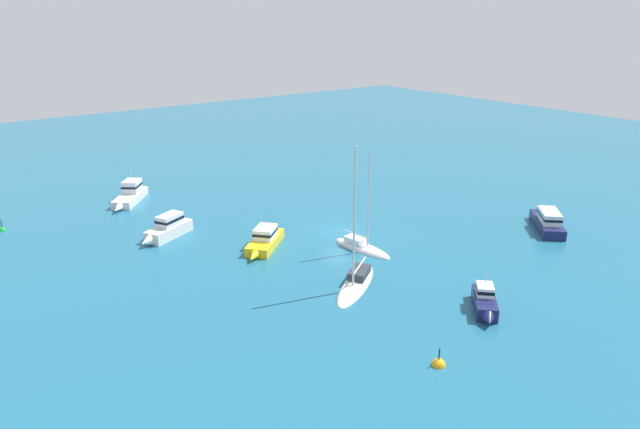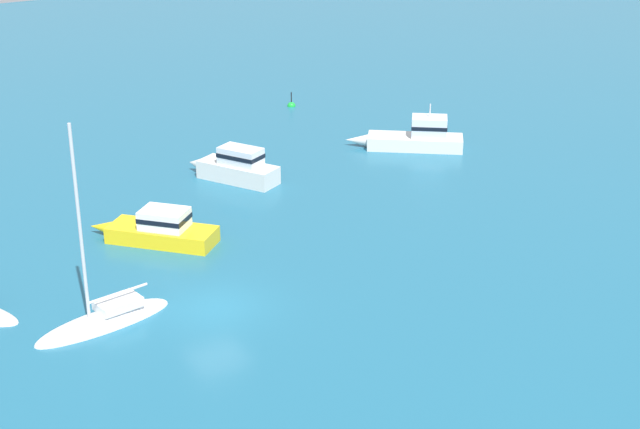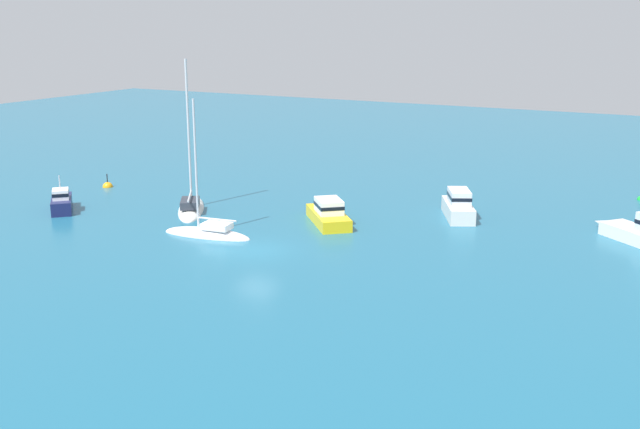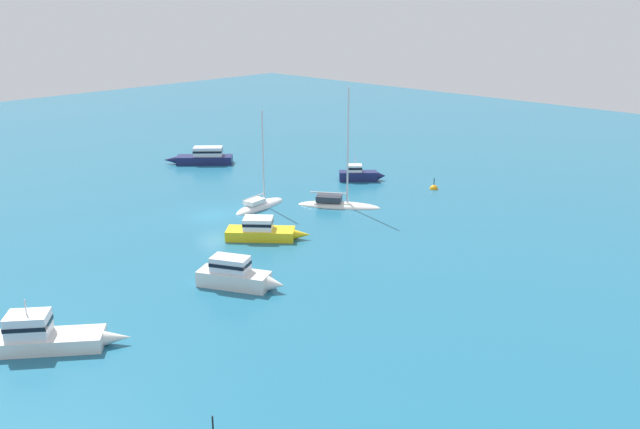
{
  "view_description": "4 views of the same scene",
  "coord_description": "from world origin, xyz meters",
  "views": [
    {
      "loc": [
        -31.99,
        -39.34,
        19.27
      ],
      "look_at": [
        -0.01,
        3.03,
        0.8
      ],
      "focal_mm": 33.0,
      "sensor_mm": 36.0,
      "label": 1
    },
    {
      "loc": [
        32.28,
        -15.75,
        18.89
      ],
      "look_at": [
        -0.61,
        5.71,
        2.77
      ],
      "focal_mm": 53.23,
      "sensor_mm": 36.0,
      "label": 2
    },
    {
      "loc": [
        36.29,
        23.55,
        13.45
      ],
      "look_at": [
        -4.99,
        1.67,
        1.28
      ],
      "focal_mm": 42.36,
      "sensor_mm": 36.0,
      "label": 3
    },
    {
      "loc": [
        -45.32,
        33.76,
        18.16
      ],
      "look_at": [
        -10.1,
        -3.02,
        1.64
      ],
      "focal_mm": 37.99,
      "sensor_mm": 36.0,
      "label": 4
    }
  ],
  "objects": [
    {
      "name": "powerboat_1",
      "position": [
        -1.73,
        -17.74,
        0.65
      ],
      "size": [
        4.21,
        4.19,
        2.65
      ],
      "rotation": [
        0.0,
        0.0,
        3.92
      ],
      "color": "#191E4C",
      "rests_on": "ground"
    },
    {
      "name": "sloop_1",
      "position": [
        -1.21,
        -4.45,
        0.12
      ],
      "size": [
        2.39,
        6.19,
        9.19
      ],
      "rotation": [
        0.0,
        0.0,
        4.84
      ],
      "color": "white",
      "rests_on": "ground"
    },
    {
      "name": "ground_plane",
      "position": [
        0.0,
        0.0,
        0.0
      ],
      "size": [
        160.0,
        160.0,
        0.0
      ],
      "primitive_type": "plane",
      "color": "#1E607F"
    },
    {
      "name": "launch",
      "position": [
        -13.29,
        8.16,
        0.82
      ],
      "size": [
        5.85,
        3.83,
        2.03
      ],
      "rotation": [
        0.0,
        0.0,
        3.6
      ],
      "color": "silver",
      "rests_on": "ground"
    },
    {
      "name": "launch_1",
      "position": [
        -7.61,
        0.88,
        0.67
      ],
      "size": [
        5.87,
        5.33,
        1.73
      ],
      "rotation": [
        0.0,
        0.0,
        3.85
      ],
      "color": "yellow",
      "rests_on": "ground"
    },
    {
      "name": "sloop",
      "position": [
        -6.12,
        -9.51,
        0.2
      ],
      "size": [
        7.24,
        5.67,
        11.15
      ],
      "rotation": [
        0.0,
        0.0,
        3.73
      ],
      "color": "silver",
      "rests_on": "ground"
    },
    {
      "name": "channel_buoy",
      "position": [
        -9.09,
        -20.29,
        0.01
      ],
      "size": [
        0.83,
        0.83,
        1.51
      ],
      "color": "orange",
      "rests_on": "ground"
    }
  ]
}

